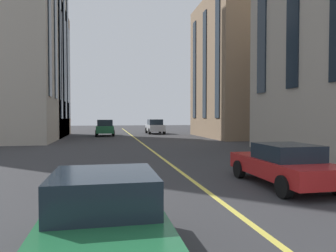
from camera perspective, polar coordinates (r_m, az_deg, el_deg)
name	(u,v)px	position (r m, az deg, el deg)	size (l,w,h in m)	color
lane_centre_line	(154,152)	(19.55, -2.56, -4.84)	(80.00, 0.16, 0.01)	#D8C64C
car_green_far	(104,221)	(4.86, -11.70, -16.86)	(3.90, 1.89, 1.40)	#1E6038
car_green_parked_b	(105,128)	(36.89, -11.54, -0.27)	(4.70, 2.14, 1.88)	#1E6038
car_silver_oncoming	(155,126)	(40.62, -2.42, -0.06)	(4.70, 2.14, 1.88)	#B7BABF
car_red_parked_a	(284,164)	(10.76, 20.58, -6.62)	(4.40, 1.95, 1.37)	#B21E1E
building_left_near	(12,71)	(38.52, -26.75, 9.05)	(10.03, 11.21, 14.54)	#846B51
building_right_far	(244,69)	(35.68, 13.89, 10.20)	(11.69, 9.20, 15.05)	#846B51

